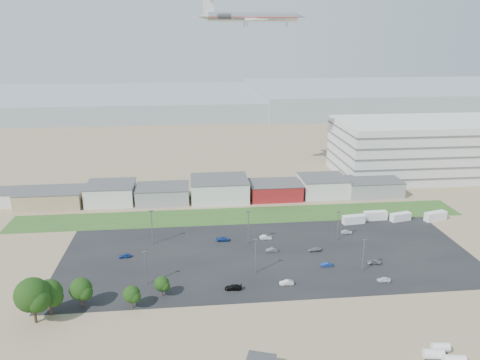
{
  "coord_description": "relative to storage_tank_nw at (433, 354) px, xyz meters",
  "views": [
    {
      "loc": [
        -16.31,
        -103.25,
        62.42
      ],
      "look_at": [
        -3.03,
        22.0,
        22.88
      ],
      "focal_mm": 35.0,
      "sensor_mm": 36.0,
      "label": 1
    }
  ],
  "objects": [
    {
      "name": "tree_near",
      "position": [
        -55.27,
        29.6,
        1.83
      ],
      "size": [
        4.03,
        4.03,
        6.05
      ],
      "primitive_type": null,
      "color": "black",
      "rests_on": "ground"
    },
    {
      "name": "parked_car_1",
      "position": [
        -10.22,
        40.47,
        -0.63
      ],
      "size": [
        3.42,
        1.2,
        1.13
      ],
      "primitive_type": "imported",
      "rotation": [
        0.0,
        0.0,
        -1.57
      ],
      "color": "navy",
      "rests_on": "ground"
    },
    {
      "name": "lightpole_back_l",
      "position": [
        -59.76,
        60.59,
        4.28
      ],
      "size": [
        1.29,
        0.54,
        10.96
      ],
      "primitive_type": null,
      "color": "slate",
      "rests_on": "ground"
    },
    {
      "name": "storage_tank_ne",
      "position": [
        2.56,
        2.01,
        -0.11
      ],
      "size": [
        3.8,
        2.24,
        2.16
      ],
      "primitive_type": null,
      "rotation": [
        0.0,
        0.0,
        -0.13
      ],
      "color": "silver",
      "rests_on": "ground"
    },
    {
      "name": "storage_tank_nw",
      "position": [
        0.0,
        0.0,
        0.0
      ],
      "size": [
        4.26,
        2.6,
        2.39
      ],
      "primitive_type": null,
      "rotation": [
        0.0,
        0.0,
        -0.16
      ],
      "color": "silver",
      "rests_on": "ground"
    },
    {
      "name": "hills_backdrop",
      "position": [
        9.48,
        344.05,
        3.3
      ],
      "size": [
        700.0,
        200.0,
        9.0
      ],
      "primitive_type": null,
      "color": "gray",
      "rests_on": "ground"
    },
    {
      "name": "airliner",
      "position": [
        -20.81,
        121.79,
        67.58
      ],
      "size": [
        49.16,
        36.98,
        13.36
      ],
      "primitive_type": null,
      "rotation": [
        0.0,
        0.0,
        0.14
      ],
      "color": "silver"
    },
    {
      "name": "tree_right",
      "position": [
        -62.06,
        24.98,
        2.08
      ],
      "size": [
        4.37,
        4.37,
        6.56
      ],
      "primitive_type": null,
      "color": "black",
      "rests_on": "ground"
    },
    {
      "name": "parked_car_5",
      "position": [
        -67.2,
        51.96,
        -0.61
      ],
      "size": [
        3.58,
        1.81,
        1.17
      ],
      "primitive_type": "imported",
      "rotation": [
        0.0,
        0.0,
        -1.44
      ],
      "color": "navy",
      "rests_on": "ground"
    },
    {
      "name": "box_trailer_a",
      "position": [
        7.72,
        69.86,
        0.23
      ],
      "size": [
        7.85,
        3.23,
        2.86
      ],
      "primitive_type": null,
      "rotation": [
        0.0,
        0.0,
        0.11
      ],
      "color": "silver",
      "rests_on": "ground"
    },
    {
      "name": "box_trailer_b",
      "position": [
        16.49,
        72.41,
        0.31
      ],
      "size": [
        8.12,
        2.84,
        3.01
      ],
      "primitive_type": null,
      "rotation": [
        0.0,
        0.0,
        0.04
      ],
      "color": "silver",
      "rests_on": "ground"
    },
    {
      "name": "parked_car_3",
      "position": [
        -37.43,
        30.82,
        -0.56
      ],
      "size": [
        4.5,
        2.13,
        1.27
      ],
      "primitive_type": "imported",
      "rotation": [
        0.0,
        0.0,
        -1.65
      ],
      "color": "black",
      "rests_on": "ground"
    },
    {
      "name": "tree_far_left",
      "position": [
        -83.1,
        21.33,
        5.01
      ],
      "size": [
        8.28,
        8.28,
        12.42
      ],
      "primitive_type": null,
      "color": "black",
      "rests_on": "ground"
    },
    {
      "name": "parked_car_7",
      "position": [
        -23.9,
        51.28,
        -0.6
      ],
      "size": [
        3.7,
        1.54,
        1.19
      ],
      "primitive_type": "imported",
      "rotation": [
        0.0,
        0.0,
        -1.49
      ],
      "color": "#595B5E",
      "rests_on": "ground"
    },
    {
      "name": "parked_car_11",
      "position": [
        -24.28,
        60.23,
        -0.54
      ],
      "size": [
        4.02,
        1.54,
        1.31
      ],
      "primitive_type": "imported",
      "rotation": [
        0.0,
        0.0,
        1.53
      ],
      "color": "silver",
      "rests_on": "ground"
    },
    {
      "name": "box_trailer_c",
      "position": [
        24.87,
        70.61,
        0.19
      ],
      "size": [
        7.75,
        4.0,
        2.78
      ],
      "primitive_type": null,
      "rotation": [
        0.0,
        0.0,
        0.24
      ],
      "color": "silver",
      "rests_on": "ground"
    },
    {
      "name": "storage_tank_se",
      "position": [
        3.05,
        -2.33,
        0.07
      ],
      "size": [
        4.5,
        2.72,
        2.54
      ],
      "primitive_type": null,
      "rotation": [
        0.0,
        0.0,
        -0.15
      ],
      "color": "silver",
      "rests_on": "ground"
    },
    {
      "name": "parked_car_8",
      "position": [
        2.61,
        61.8,
        -0.57
      ],
      "size": [
        3.78,
        1.75,
        1.25
      ],
      "primitive_type": "imported",
      "rotation": [
        0.0,
        0.0,
        1.5
      ],
      "color": "silver",
      "rests_on": "ground"
    },
    {
      "name": "parking_garage",
      "position": [
        59.48,
        124.05,
        11.3
      ],
      "size": [
        80.0,
        40.0,
        25.0
      ],
      "primitive_type": "cube",
      "color": "silver",
      "rests_on": "ground"
    },
    {
      "name": "parking_lot",
      "position": [
        -25.52,
        49.05,
        -1.19
      ],
      "size": [
        120.0,
        50.0,
        0.01
      ],
      "primitive_type": "cube",
      "color": "black",
      "rests_on": "ground"
    },
    {
      "name": "lightpole_back_m",
      "position": [
        -30.3,
        57.44,
        4.14
      ],
      "size": [
        1.26,
        0.52,
        10.68
      ],
      "primitive_type": null,
      "color": "slate",
      "rests_on": "ground"
    },
    {
      "name": "lightpole_front_r",
      "position": [
        -1.3,
        36.73,
        3.55
      ],
      "size": [
        1.12,
        0.46,
        9.48
      ],
      "primitive_type": null,
      "color": "slate",
      "rests_on": "ground"
    },
    {
      "name": "lightpole_back_r",
      "position": [
        -1.9,
        57.44,
        3.57
      ],
      "size": [
        1.12,
        0.47,
        9.53
      ],
      "primitive_type": null,
      "color": "slate",
      "rests_on": "ground"
    },
    {
      "name": "lightpole_front_l",
      "position": [
        -59.71,
        35.82,
        3.51
      ],
      "size": [
        1.11,
        0.46,
        9.41
      ],
      "primitive_type": null,
      "color": "slate",
      "rests_on": "ground"
    },
    {
      "name": "lightpole_front_m",
      "position": [
        -30.64,
        38.95,
        3.78
      ],
      "size": [
        1.17,
        0.49,
        9.95
      ],
      "primitive_type": null,
      "color": "slate",
      "rests_on": "ground"
    },
    {
      "name": "tree_left",
      "position": [
        -80.44,
        24.1,
        3.84
      ],
      "size": [
        6.71,
        6.71,
        10.07
      ],
      "primitive_type": null,
      "color": "black",
      "rests_on": "ground"
    },
    {
      "name": "parked_car_2",
      "position": [
        2.36,
        30.63,
        -0.59
      ],
      "size": [
        3.67,
        1.74,
        1.21
      ],
      "primitive_type": "imported",
      "rotation": [
        0.0,
        0.0,
        -1.66
      ],
      "color": "silver",
      "rests_on": "ground"
    },
    {
      "name": "tree_mid",
      "position": [
        -73.95,
        26.71,
        3.06
      ],
      "size": [
        5.68,
        5.68,
        8.51
      ],
      "primitive_type": null,
      "color": "black",
      "rests_on": "ground"
    },
    {
      "name": "grass_strip",
      "position": [
        -30.52,
        81.05,
        -1.19
      ],
      "size": [
        160.0,
        16.0,
        0.02
      ],
      "primitive_type": "cube",
      "color": "#33541F",
      "rests_on": "ground"
    },
    {
      "name": "parked_car_13",
      "position": [
        -23.4,
        31.75,
        -0.58
      ],
      "size": [
        3.73,
        1.31,
        1.23
      ],
      "primitive_type": "imported",
      "rotation": [
        0.0,
        0.0,
        -1.57
      ],
      "color": "silver",
      "rests_on": "ground"
    },
    {
      "name": "building_row",
      "position": [
        -47.52,
        100.05,
        2.8
      ],
      "size": [
        170.0,
        20.0,
        8.0
      ],
      "primitive_type": null,
      "color": "silver",
      "rests_on": "ground"
    },
    {
      "name": "parked_car_0",
      "position": [
        3.55,
        40.51,
        -0.64
      ],
      "size": [
        4.17,
        2.26,
        1.11
      ],
      "primitive_type": "imported",
      "rotation": [
        0.0,
        0.0,
        -1.68
      ],
      "color": "#A5A5AA",
      "rests_on": "ground"
    },
    {
      "name": "parked_car_6",
      "position": [
        -37.87,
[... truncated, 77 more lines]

